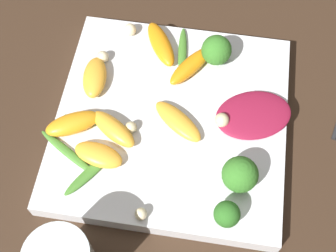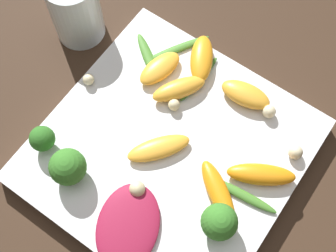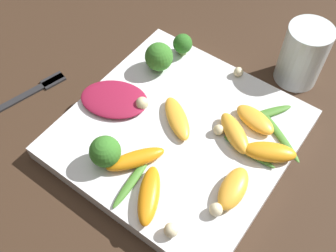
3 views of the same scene
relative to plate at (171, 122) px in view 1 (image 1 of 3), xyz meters
name	(u,v)px [view 1 (image 1 of 3)]	position (x,y,z in m)	size (l,w,h in m)	color
ground_plane	(171,126)	(0.00, 0.00, -0.01)	(2.40, 2.40, 0.00)	#382619
plate	(171,122)	(0.00, 0.00, 0.00)	(0.30, 0.30, 0.03)	white
radicchio_leaf_0	(253,115)	(-0.10, -0.02, 0.02)	(0.12, 0.10, 0.01)	maroon
orange_segment_0	(95,77)	(0.11, -0.04, 0.02)	(0.04, 0.07, 0.02)	#FCAD33
orange_segment_1	(178,121)	(-0.01, 0.01, 0.02)	(0.08, 0.07, 0.01)	#FCAD33
orange_segment_2	(191,66)	(-0.01, -0.08, 0.02)	(0.06, 0.08, 0.02)	orange
orange_segment_3	(114,129)	(0.07, 0.03, 0.02)	(0.07, 0.06, 0.02)	#FCAD33
orange_segment_4	(161,44)	(0.03, -0.11, 0.02)	(0.06, 0.08, 0.02)	orange
orange_segment_5	(98,155)	(0.08, 0.07, 0.02)	(0.07, 0.04, 0.02)	#FCAD33
orange_segment_6	(73,124)	(0.12, 0.03, 0.02)	(0.07, 0.06, 0.02)	orange
broccoli_floret_0	(216,50)	(-0.05, -0.10, 0.04)	(0.04, 0.04, 0.04)	#84AD5B
broccoli_floret_1	(227,214)	(-0.08, 0.12, 0.03)	(0.03, 0.03, 0.04)	#7A9E51
broccoli_floret_2	(240,175)	(-0.09, 0.08, 0.04)	(0.04, 0.04, 0.05)	#7A9E51
arugula_sprig_0	(68,152)	(0.12, 0.07, 0.02)	(0.09, 0.06, 0.01)	#47842D
arugula_sprig_1	(180,52)	(0.00, -0.10, 0.02)	(0.02, 0.09, 0.01)	#47842D
arugula_sprig_2	(93,120)	(0.10, 0.02, 0.02)	(0.08, 0.01, 0.01)	#3D7528
arugula_sprig_3	(89,173)	(0.09, 0.09, 0.02)	(0.06, 0.07, 0.01)	#47842D
macadamia_nut_0	(131,127)	(0.05, 0.03, 0.02)	(0.01, 0.01, 0.01)	beige
macadamia_nut_1	(222,119)	(-0.06, 0.00, 0.02)	(0.02, 0.02, 0.02)	beige
macadamia_nut_2	(130,30)	(0.08, -0.13, 0.02)	(0.02, 0.02, 0.02)	beige
macadamia_nut_3	(141,214)	(0.01, 0.14, 0.02)	(0.01, 0.01, 0.01)	beige
macadamia_nut_4	(103,57)	(0.11, -0.07, 0.02)	(0.02, 0.02, 0.02)	beige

